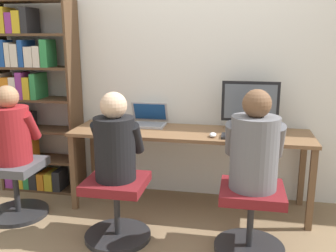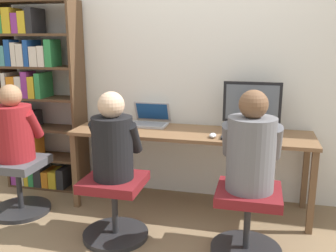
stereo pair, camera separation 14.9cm
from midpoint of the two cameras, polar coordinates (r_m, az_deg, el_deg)
ground_plane at (r=3.28m, az=1.15°, el=-14.18°), size 14.00×14.00×0.00m
wall_back at (r=3.53m, az=3.01°, el=9.81°), size 10.00×0.05×2.60m
desk at (r=3.31m, az=2.04°, el=-2.05°), size 2.09×0.56×0.71m
desktop_monitor at (r=3.32m, az=11.14°, el=3.07°), size 0.49×0.20×0.44m
laptop at (r=3.52m, az=-4.36°, el=0.85°), size 0.35×0.30×0.21m
keyboard at (r=3.11m, az=10.32°, el=-1.63°), size 0.38×0.15×0.03m
computer_mouse_by_keyboard at (r=3.11m, az=5.49°, el=-1.35°), size 0.06×0.10×0.04m
office_chair_left at (r=2.81m, az=10.96°, el=-13.28°), size 0.51×0.51×0.49m
office_chair_right at (r=2.95m, az=-9.27°, el=-11.85°), size 0.51×0.51×0.49m
person_at_monitor at (r=2.62m, az=11.46°, el=-3.11°), size 0.41×0.35×0.70m
person_at_laptop at (r=2.78m, az=-9.62°, el=-2.43°), size 0.37×0.32×0.65m
bookshelf at (r=3.93m, az=-21.36°, el=3.65°), size 0.80×0.29×1.86m
office_chair_side at (r=3.55m, az=-23.31°, el=-8.35°), size 0.51×0.51×0.49m
person_near_shelf at (r=3.41m, az=-24.03°, el=-0.57°), size 0.39×0.33×0.65m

